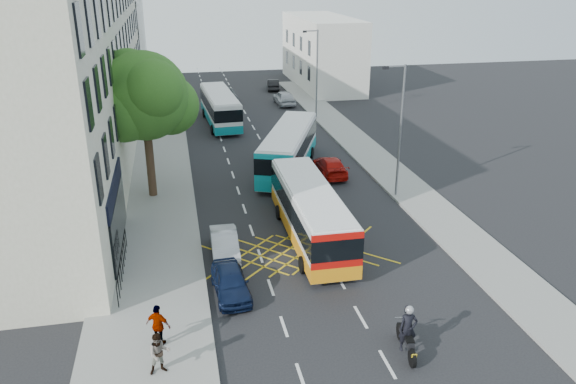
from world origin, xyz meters
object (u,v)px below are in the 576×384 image
lamp_far (316,69)px  street_tree (144,97)px  parked_car_silver (225,245)px  distant_car_dark (273,85)px  distant_car_grey (225,95)px  motorbike (407,331)px  parked_car_blue (231,282)px  bus_mid (289,149)px  red_hatchback (330,166)px  distant_car_silver (284,98)px  bus_near (310,213)px  bus_far (220,107)px  pedestrian_far (158,325)px  lamp_near (399,125)px  pedestrian_near (159,353)px

lamp_far → street_tree: bearing=-130.8°
parked_car_silver → distant_car_dark: 40.92m
parked_car_silver → distant_car_grey: 34.89m
motorbike → parked_car_blue: motorbike is taller
bus_mid → distant_car_dark: (3.94, 27.98, -0.96)m
distant_car_dark → parked_car_blue: bearing=84.5°
red_hatchback → bus_mid: bearing=-28.8°
parked_car_silver → distant_car_grey: distant_car_grey is taller
distant_car_dark → lamp_far: bearing=103.1°
parked_car_blue → distant_car_silver: distant_car_silver is taller
bus_near → distant_car_silver: bearing=81.6°
parked_car_blue → distant_car_grey: bearing=81.2°
red_hatchback → lamp_far: bearing=-99.3°
bus_near → distant_car_silver: (4.82, 30.95, -0.77)m
lamp_far → bus_far: (-8.94, -0.10, -3.09)m
distant_car_grey → distant_car_silver: 6.51m
pedestrian_far → bus_far: bearing=-70.0°
lamp_near → bus_far: bearing=114.2°
bus_near → red_hatchback: size_ratio=2.39×
red_hatchback → distant_car_grey: size_ratio=0.87×
lamp_near → parked_car_silver: bearing=-153.3°
street_tree → motorbike: 20.55m
lamp_far → distant_car_grey: 12.50m
bus_mid → distant_car_silver: bearing=101.4°
red_hatchback → pedestrian_far: bearing=57.5°
pedestrian_near → pedestrian_far: 1.59m
bus_mid → bus_far: 14.15m
lamp_far → distant_car_silver: 7.60m
distant_car_grey → parked_car_silver: bearing=-97.0°
street_tree → pedestrian_far: (0.51, -15.33, -5.30)m
lamp_far → distant_car_dark: bearing=96.0°
lamp_far → bus_far: bearing=-179.4°
bus_far → lamp_far: bearing=-2.3°
distant_car_grey → parked_car_blue: bearing=-96.6°
street_tree → red_hatchback: size_ratio=2.06×
street_tree → pedestrian_far: 16.23m
lamp_near → bus_near: size_ratio=0.78×
parked_car_blue → distant_car_grey: size_ratio=0.73×
street_tree → distant_car_grey: size_ratio=1.79×
street_tree → lamp_far: 22.57m
parked_car_blue → lamp_far: bearing=65.6°
bus_near → motorbike: 9.95m
bus_near → motorbike: size_ratio=4.48×
bus_far → red_hatchback: bus_far is taller
lamp_near → bus_mid: size_ratio=0.74×
bus_near → pedestrian_near: bus_near is taller
motorbike → parked_car_blue: bearing=144.8°
lamp_near → pedestrian_near: lamp_near is taller
street_tree → distant_car_grey: (7.13, 26.16, -5.61)m
bus_far → pedestrian_far: bus_far is taller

